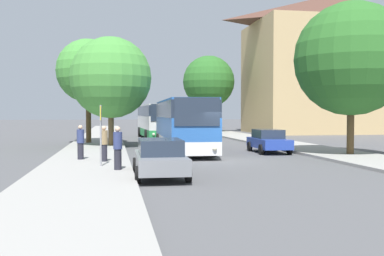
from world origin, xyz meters
name	(u,v)px	position (x,y,z in m)	size (l,w,h in m)	color
ground_plane	(226,160)	(0.00, 0.00, 0.00)	(300.00, 300.00, 0.00)	#4C4C4F
sidewalk_left	(89,161)	(-7.00, 0.00, 0.07)	(4.00, 120.00, 0.15)	gray
sidewalk_right	(349,156)	(7.00, 0.00, 0.07)	(4.00, 120.00, 0.15)	gray
building_right_background	(334,64)	(21.51, 29.69, 8.63)	(20.59, 12.45, 17.26)	tan
bus_front	(183,124)	(-1.43, 5.48, 1.75)	(3.13, 12.21, 3.26)	silver
bus_middle	(155,120)	(-1.79, 20.46, 1.74)	(2.99, 11.05, 3.25)	#238942
parked_car_left_curb	(160,157)	(-4.03, -5.73, 0.76)	(2.04, 4.72, 1.46)	slate
parked_car_right_near	(269,141)	(3.66, 3.69, 0.75)	(2.00, 4.10, 1.44)	#233D9E
parked_car_right_far	(201,128)	(3.63, 25.30, 0.78)	(2.27, 4.71, 1.51)	#236B38
bus_stop_sign	(101,128)	(-6.31, -2.91, 1.79)	(0.08, 0.45, 2.65)	gray
pedestrian_waiting_near	(118,148)	(-5.60, -4.34, 1.04)	(0.36, 0.36, 1.76)	#23232D
pedestrian_waiting_far	(81,142)	(-7.39, 0.11, 1.01)	(0.36, 0.36, 1.71)	#23232D
pedestrian_walking_back	(104,143)	(-6.22, -1.05, 1.01)	(0.36, 0.36, 1.70)	#23232D
tree_left_near	(88,71)	(-7.69, 13.18, 5.73)	(4.93, 4.93, 8.07)	#513D23
tree_left_far	(111,78)	(-5.94, 9.58, 4.95)	(5.75, 5.75, 7.69)	brown
tree_right_near	(351,59)	(7.37, 0.57, 5.48)	(6.36, 6.36, 8.52)	#513D23
tree_right_mid	(209,82)	(5.81, 31.54, 6.33)	(6.36, 6.36, 9.37)	#47331E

